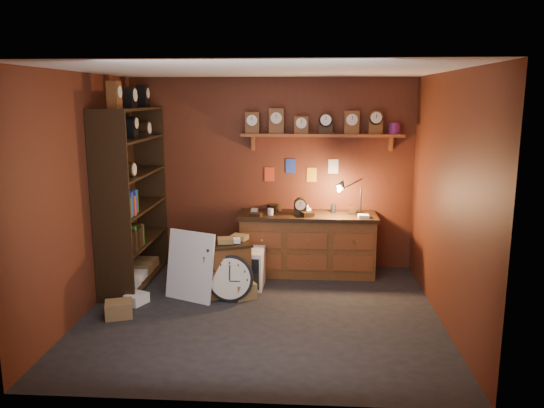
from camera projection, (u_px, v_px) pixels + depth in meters
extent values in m
plane|color=black|center=(261.00, 314.00, 6.05)|extent=(4.00, 4.00, 0.00)
cube|color=#562514|center=(271.00, 174.00, 7.54)|extent=(4.00, 0.02, 2.70)
cube|color=#562514|center=(240.00, 242.00, 4.02)|extent=(4.00, 0.02, 2.70)
cube|color=#562514|center=(82.00, 196.00, 5.91)|extent=(0.02, 3.60, 2.70)
cube|color=#562514|center=(447.00, 200.00, 5.65)|extent=(0.02, 3.60, 2.70)
cube|color=beige|center=(260.00, 70.00, 5.51)|extent=(4.00, 3.60, 0.02)
cube|color=brown|center=(322.00, 135.00, 7.24)|extent=(2.20, 0.30, 0.04)
cube|color=brown|center=(253.00, 143.00, 7.39)|extent=(0.04, 0.16, 0.20)
cube|color=brown|center=(391.00, 144.00, 7.27)|extent=(0.04, 0.16, 0.20)
cylinder|color=#B21419|center=(395.00, 128.00, 7.16)|extent=(0.16, 0.16, 0.15)
cube|color=#B42F16|center=(282.00, 174.00, 7.52)|extent=(0.14, 0.01, 0.20)
cube|color=navy|center=(303.00, 166.00, 7.48)|extent=(0.14, 0.01, 0.20)
cube|color=gold|center=(324.00, 175.00, 7.48)|extent=(0.14, 0.01, 0.20)
cube|color=silver|center=(346.00, 167.00, 7.44)|extent=(0.14, 0.01, 0.20)
cube|color=black|center=(116.00, 197.00, 6.90)|extent=(0.03, 1.60, 2.30)
cube|color=black|center=(111.00, 210.00, 6.13)|extent=(0.45, 0.03, 2.30)
cube|color=black|center=(150.00, 187.00, 7.65)|extent=(0.45, 0.03, 2.30)
cube|color=black|center=(137.00, 278.00, 7.11)|extent=(0.43, 1.54, 0.03)
cube|color=black|center=(135.00, 242.00, 7.01)|extent=(0.43, 1.54, 0.03)
cube|color=black|center=(133.00, 208.00, 6.92)|extent=(0.43, 1.54, 0.03)
cube|color=black|center=(132.00, 174.00, 6.83)|extent=(0.43, 1.54, 0.03)
cube|color=black|center=(130.00, 139.00, 6.74)|extent=(0.43, 1.54, 0.03)
cube|color=black|center=(128.00, 109.00, 6.67)|extent=(0.43, 1.54, 0.03)
cube|color=brown|center=(307.00, 245.00, 7.38)|extent=(1.83, 0.60, 0.80)
cube|color=black|center=(308.00, 216.00, 7.30)|extent=(1.89, 0.66, 0.05)
cube|color=brown|center=(307.00, 252.00, 7.09)|extent=(1.75, 0.02, 0.52)
cylinder|color=black|center=(360.00, 215.00, 7.20)|extent=(0.12, 0.12, 0.02)
cylinder|color=black|center=(361.00, 201.00, 7.16)|extent=(0.02, 0.02, 0.38)
cylinder|color=black|center=(353.00, 184.00, 7.09)|extent=(0.27, 0.09, 0.14)
cone|color=black|center=(342.00, 187.00, 7.08)|extent=(0.18, 0.14, 0.18)
cube|color=brown|center=(226.00, 269.00, 6.65)|extent=(0.67, 0.62, 0.63)
cube|color=black|center=(226.00, 243.00, 6.59)|extent=(0.72, 0.67, 0.03)
cube|color=brown|center=(223.00, 275.00, 6.43)|extent=(0.44, 0.20, 0.53)
cylinder|color=black|center=(230.00, 278.00, 6.41)|extent=(0.56, 0.18, 0.56)
cylinder|color=beige|center=(230.00, 279.00, 6.37)|extent=(0.50, 0.11, 0.49)
cube|color=black|center=(230.00, 273.00, 6.35)|extent=(0.01, 0.04, 0.18)
cube|color=black|center=(235.00, 281.00, 6.36)|extent=(0.13, 0.01, 0.01)
cube|color=silver|center=(191.00, 299.00, 6.50)|extent=(0.66, 0.42, 0.86)
cube|color=silver|center=(245.00, 268.00, 6.88)|extent=(0.50, 0.50, 0.50)
cube|color=black|center=(243.00, 274.00, 6.64)|extent=(0.41, 0.04, 0.40)
cube|color=olive|center=(119.00, 309.00, 5.95)|extent=(0.36, 0.33, 0.18)
cube|color=white|center=(137.00, 299.00, 6.33)|extent=(0.29, 0.31, 0.12)
cube|color=olive|center=(244.00, 290.00, 6.51)|extent=(0.33, 0.31, 0.19)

